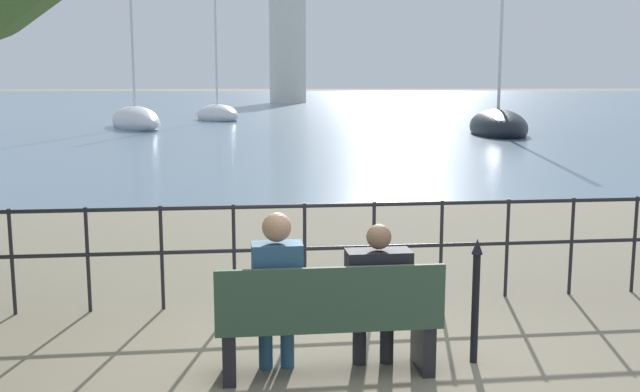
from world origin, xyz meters
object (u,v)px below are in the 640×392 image
Objects in this scene: closed_umbrella at (476,294)px; seated_person_right at (377,290)px; sailboat_3 at (498,127)px; sailboat_4 at (135,121)px; sailboat_2 at (217,115)px; harbor_lighthouse at (288,34)px; park_bench at (329,323)px; seated_person_left at (277,287)px.

seated_person_right is at bearing -175.62° from closed_umbrella.
sailboat_4 reaches higher than sailboat_3.
seated_person_right is 41.54m from sailboat_2.
harbor_lighthouse reaches higher than sailboat_2.
seated_person_right is at bearing 11.04° from park_bench.
seated_person_left is at bearing -102.69° from sailboat_3.
harbor_lighthouse is at bearing 86.11° from seated_person_right.
sailboat_3 is 18.70m from sailboat_4.
sailboat_2 reaches higher than seated_person_right.
sailboat_3 is (10.14, 26.27, -0.22)m from closed_umbrella.
sailboat_4 is 0.49× the size of harbor_lighthouse.
seated_person_left is 41.51m from sailboat_2.
sailboat_4 is (-7.09, 33.53, -0.21)m from closed_umbrella.
harbor_lighthouse is at bearing 85.86° from park_bench.
sailboat_3 is (11.35, 26.41, -0.08)m from park_bench.
sailboat_2 is at bearing -99.86° from harbor_lighthouse.
closed_umbrella reaches higher than park_bench.
harbor_lighthouse is (8.12, 46.75, 8.39)m from sailboat_2.
sailboat_2 is at bearing 44.80° from sailboat_4.
park_bench is 0.19× the size of sailboat_4.
seated_person_right reaches higher than park_bench.
sailboat_2 is 48.18m from harbor_lighthouse.
park_bench is at bearing -97.56° from sailboat_4.
seated_person_left reaches higher than park_bench.
harbor_lighthouse is (5.19, 88.17, 8.17)m from closed_umbrella.
seated_person_right is (0.78, 0.00, -0.05)m from seated_person_left.
seated_person_right is at bearing -96.90° from sailboat_4.
park_bench is 34.18m from sailboat_4.
closed_umbrella is at bearing -95.54° from sailboat_4.
sailboat_4 is (-6.27, 33.59, -0.30)m from seated_person_right.
sailboat_3 is (11.74, 26.34, -0.35)m from seated_person_left.
sailboat_2 is at bearing 142.15° from sailboat_3.
seated_person_right is 0.11× the size of sailboat_2.
seated_person_right is 34.18m from sailboat_4.
sailboat_2 reaches higher than closed_umbrella.
sailboat_2 is at bearing 92.39° from park_bench.
sailboat_2 reaches higher than sailboat_3.
park_bench is at bearing -173.44° from closed_umbrella.
seated_person_right reaches higher than closed_umbrella.
closed_umbrella is 0.05× the size of harbor_lighthouse.
closed_umbrella is at bearing -99.78° from sailboat_3.
sailboat_2 is at bearing 91.86° from seated_person_left.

